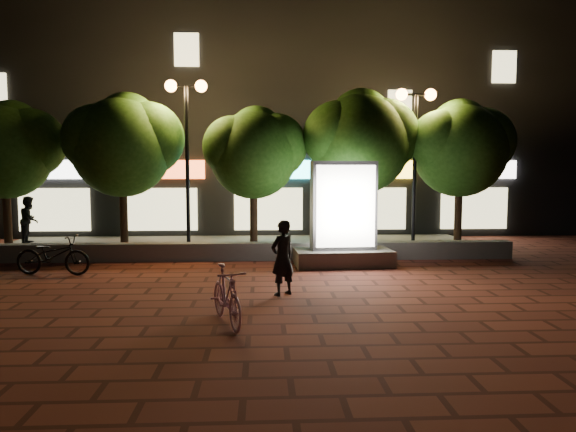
{
  "coord_description": "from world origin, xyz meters",
  "views": [
    {
      "loc": [
        0.78,
        -10.54,
        2.53
      ],
      "look_at": [
        1.38,
        1.5,
        1.48
      ],
      "focal_mm": 31.94,
      "sensor_mm": 36.0,
      "label": 1
    }
  ],
  "objects": [
    {
      "name": "ground",
      "position": [
        0.0,
        0.0,
        0.0
      ],
      "size": [
        80.0,
        80.0,
        0.0
      ],
      "primitive_type": "plane",
      "color": "maroon",
      "rests_on": "ground"
    },
    {
      "name": "retaining_wall",
      "position": [
        0.0,
        4.0,
        0.25
      ],
      "size": [
        16.0,
        0.45,
        0.5
      ],
      "primitive_type": "cube",
      "color": "slate",
      "rests_on": "ground"
    },
    {
      "name": "sidewalk",
      "position": [
        0.0,
        6.5,
        0.04
      ],
      "size": [
        16.0,
        5.0,
        0.08
      ],
      "primitive_type": "cube",
      "color": "slate",
      "rests_on": "ground"
    },
    {
      "name": "building_block",
      "position": [
        -0.01,
        12.99,
        5.0
      ],
      "size": [
        28.0,
        8.12,
        11.3
      ],
      "color": "black",
      "rests_on": "ground"
    },
    {
      "name": "tree_far_left",
      "position": [
        -6.95,
        5.46,
        3.29
      ],
      "size": [
        3.36,
        2.8,
        4.63
      ],
      "color": "#321D13",
      "rests_on": "sidewalk"
    },
    {
      "name": "tree_left",
      "position": [
        -3.45,
        5.46,
        3.44
      ],
      "size": [
        3.6,
        3.0,
        4.89
      ],
      "color": "#321D13",
      "rests_on": "sidewalk"
    },
    {
      "name": "tree_mid",
      "position": [
        0.55,
        5.46,
        3.22
      ],
      "size": [
        3.24,
        2.7,
        4.5
      ],
      "color": "#321D13",
      "rests_on": "sidewalk"
    },
    {
      "name": "tree_right",
      "position": [
        3.86,
        5.46,
        3.57
      ],
      "size": [
        3.72,
        3.1,
        5.07
      ],
      "color": "#321D13",
      "rests_on": "sidewalk"
    },
    {
      "name": "tree_far_right",
      "position": [
        7.05,
        5.46,
        3.37
      ],
      "size": [
        3.48,
        2.9,
        4.76
      ],
      "color": "#321D13",
      "rests_on": "sidewalk"
    },
    {
      "name": "street_lamp_left",
      "position": [
        -1.5,
        5.2,
        4.03
      ],
      "size": [
        1.26,
        0.36,
        5.18
      ],
      "color": "black",
      "rests_on": "sidewalk"
    },
    {
      "name": "street_lamp_right",
      "position": [
        5.5,
        5.2,
        3.89
      ],
      "size": [
        1.26,
        0.36,
        4.98
      ],
      "color": "black",
      "rests_on": "sidewalk"
    },
    {
      "name": "ad_kiosk",
      "position": [
        2.94,
        3.07,
        1.13
      ],
      "size": [
        2.66,
        1.44,
        2.8
      ],
      "color": "slate",
      "rests_on": "ground"
    },
    {
      "name": "scooter_pink",
      "position": [
        0.18,
        -2.2,
        0.49
      ],
      "size": [
        0.97,
        1.69,
        0.98
      ],
      "primitive_type": "imported",
      "rotation": [
        0.0,
        0.0,
        0.33
      ],
      "color": "#D58EBA",
      "rests_on": "ground"
    },
    {
      "name": "rider",
      "position": [
        1.18,
        -0.22,
        0.77
      ],
      "size": [
        0.67,
        0.64,
        1.54
      ],
      "primitive_type": "imported",
      "rotation": [
        0.0,
        0.0,
        3.8
      ],
      "color": "black",
      "rests_on": "ground"
    },
    {
      "name": "scooter_parked",
      "position": [
        -4.35,
        2.11,
        0.49
      ],
      "size": [
        1.92,
        0.87,
        0.97
      ],
      "primitive_type": "imported",
      "rotation": [
        0.0,
        0.0,
        1.45
      ],
      "color": "black",
      "rests_on": "ground"
    },
    {
      "name": "pedestrian",
      "position": [
        -7.19,
        7.29,
        0.88
      ],
      "size": [
        0.71,
        0.86,
        1.61
      ],
      "primitive_type": "imported",
      "rotation": [
        0.0,
        0.0,
        1.71
      ],
      "color": "black",
      "rests_on": "sidewalk"
    }
  ]
}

